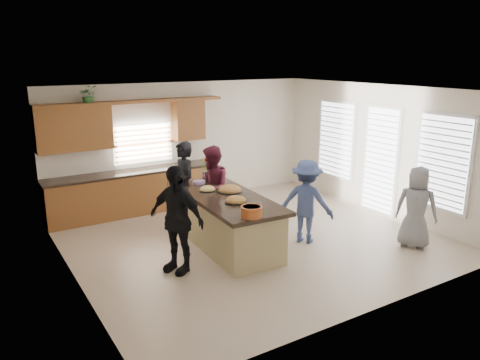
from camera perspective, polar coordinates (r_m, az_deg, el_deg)
floor at (r=8.95m, az=1.60°, el=-7.25°), size 6.50×6.50×0.00m
room_shell at (r=8.42m, az=1.69°, el=4.82°), size 6.52×6.02×2.81m
back_cabinetry at (r=10.43m, az=-13.50°, el=0.84°), size 4.08×0.66×2.46m
right_wall_glazing at (r=10.52m, az=16.93°, el=3.12°), size 0.06×4.00×2.25m
island at (r=8.52m, az=-1.65°, el=-5.16°), size 1.30×2.76×0.95m
platter_front at (r=7.99m, az=-0.50°, el=-2.55°), size 0.40×0.40×0.16m
platter_mid at (r=8.62m, az=-1.25°, el=-1.24°), size 0.48×0.48×0.19m
platter_back at (r=8.68m, az=-3.98°, el=-1.16°), size 0.32×0.32×0.13m
salad_bowl at (r=7.27m, az=1.42°, el=-3.80°), size 0.34×0.34×0.17m
clear_cup at (r=7.73m, az=2.52°, el=-3.05°), size 0.07×0.07×0.09m
plate_stack at (r=9.21m, az=-5.01°, el=-0.25°), size 0.25×0.25×0.05m
flower_vase at (r=9.45m, az=-4.34°, el=1.52°), size 0.14×0.14×0.44m
potted_plant at (r=10.07m, az=-17.98°, el=9.80°), size 0.39×0.35×0.40m
woman_left_back at (r=9.19m, az=-6.89°, el=-0.84°), size 0.44×0.66×1.79m
woman_left_mid at (r=9.21m, az=-3.44°, el=-1.05°), size 0.92×1.01×1.69m
woman_left_front at (r=7.47m, az=-7.79°, el=-4.76°), size 0.85×1.11×1.75m
woman_right_back at (r=8.69m, az=8.10°, el=-2.61°), size 1.05×1.16×1.56m
woman_right_front at (r=8.96m, az=20.71°, el=-3.12°), size 0.78×0.87×1.50m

